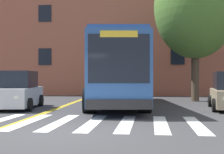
{
  "coord_description": "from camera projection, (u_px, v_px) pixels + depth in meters",
  "views": [
    {
      "loc": [
        2.3,
        -8.38,
        1.54
      ],
      "look_at": [
        0.7,
        7.46,
        1.54
      ],
      "focal_mm": 50.0,
      "sensor_mm": 36.0,
      "label": 1
    }
  ],
  "objects": [
    {
      "name": "ground_plane",
      "position": [
        60.0,
        133.0,
        8.56
      ],
      "size": [
        120.0,
        120.0,
        0.0
      ],
      "primitive_type": "plane",
      "color": "#38383A"
    },
    {
      "name": "crosswalk",
      "position": [
        76.0,
        122.0,
        10.54
      ],
      "size": [
        8.43,
        4.12,
        0.01
      ],
      "color": "white",
      "rests_on": "ground"
    },
    {
      "name": "lane_line_yellow_outer",
      "position": [
        91.0,
        96.0,
        24.65
      ],
      "size": [
        0.12,
        36.0,
        0.01
      ],
      "primitive_type": "cube",
      "color": "gold",
      "rests_on": "ground"
    },
    {
      "name": "building_facade",
      "position": [
        115.0,
        26.0,
        30.08
      ],
      "size": [
        41.17,
        9.14,
        13.0
      ],
      "color": "#9E5642",
      "rests_on": "ground"
    },
    {
      "name": "car_silver_near_lane",
      "position": [
        17.0,
        91.0,
        15.23
      ],
      "size": [
        2.37,
        4.19,
        1.84
      ],
      "color": "#B7BABF",
      "rests_on": "ground"
    },
    {
      "name": "lane_line_yellow_inner",
      "position": [
        89.0,
        96.0,
        24.67
      ],
      "size": [
        0.12,
        36.0,
        0.01
      ],
      "primitive_type": "cube",
      "color": "gold",
      "rests_on": "ground"
    },
    {
      "name": "city_bus",
      "position": [
        115.0,
        71.0,
        16.88
      ],
      "size": [
        3.82,
        11.63,
        3.5
      ],
      "color": "#2D5699",
      "rests_on": "ground"
    },
    {
      "name": "street_tree_curbside_large",
      "position": [
        195.0,
        7.0,
        19.82
      ],
      "size": [
        7.3,
        7.38,
        9.28
      ],
      "color": "#4C3D2D",
      "rests_on": "ground"
    }
  ]
}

